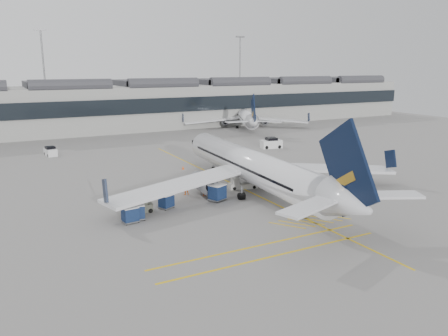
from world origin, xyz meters
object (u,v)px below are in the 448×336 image
baggage_cart_a (217,192)px  ramp_agent_b (185,188)px  airliner_main (254,167)px  belt_loader (242,184)px  ramp_agent_a (204,189)px  pushback_tug (142,207)px

baggage_cart_a → ramp_agent_b: 4.79m
airliner_main → belt_loader: airliner_main is taller
belt_loader → airliner_main: bearing=-72.9°
baggage_cart_a → belt_loader: bearing=9.5°
airliner_main → ramp_agent_b: airliner_main is taller
ramp_agent_a → ramp_agent_b: 2.49m
belt_loader → ramp_agent_a: 6.03m
ramp_agent_a → baggage_cart_a: bearing=-101.8°
airliner_main → belt_loader: size_ratio=9.19×
pushback_tug → ramp_agent_b: bearing=37.1°
ramp_agent_b → pushback_tug: ramp_agent_b is taller
baggage_cart_a → airliner_main: bearing=-14.6°
baggage_cart_a → pushback_tug: bearing=156.6°
ramp_agent_a → ramp_agent_b: size_ratio=0.97×
belt_loader → ramp_agent_b: size_ratio=2.54×
ramp_agent_a → ramp_agent_b: bearing=117.5°
ramp_agent_b → pushback_tug: (-6.92, -4.01, -0.35)m
belt_loader → ramp_agent_b: belt_loader is taller
ramp_agent_b → belt_loader: bearing=178.5°
airliner_main → ramp_agent_a: 6.83m
airliner_main → baggage_cart_a: size_ratio=18.10×
airliner_main → ramp_agent_a: bearing=167.6°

